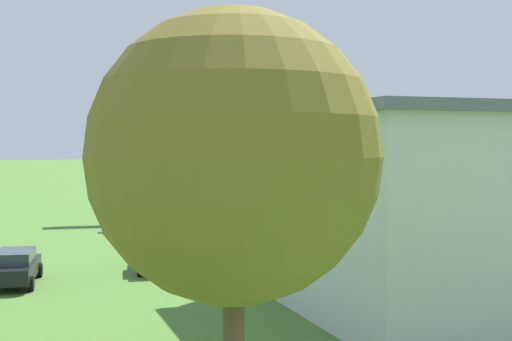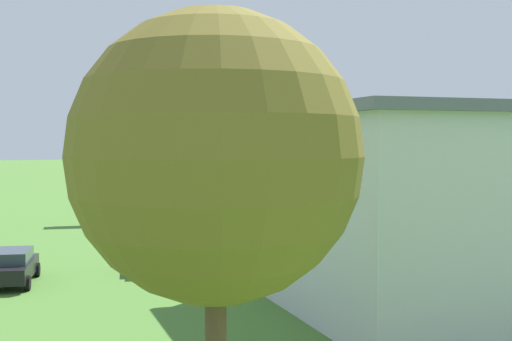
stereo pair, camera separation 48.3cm
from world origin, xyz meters
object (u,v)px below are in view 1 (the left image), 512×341
object	(u,v)px
car_black	(15,267)
person_near_hangar_door	(343,233)
biplane	(161,135)
car_grey	(156,253)
tree_near_perimeter_road	(234,157)
windsock	(340,144)
person_beside_truck	(452,222)

from	to	relation	value
car_black	person_near_hangar_door	distance (m)	19.07
biplane	person_near_hangar_door	size ratio (longest dim) A/B	5.83
car_grey	person_near_hangar_door	distance (m)	12.53
car_black	tree_near_perimeter_road	distance (m)	20.25
car_black	windsock	world-z (taller)	windsock
car_grey	person_near_hangar_door	size ratio (longest dim) A/B	2.66
car_grey	tree_near_perimeter_road	distance (m)	21.19
person_beside_truck	car_black	bearing A→B (deg)	12.95
tree_near_perimeter_road	windsock	size ratio (longest dim) A/B	1.26
biplane	windsock	world-z (taller)	biplane
biplane	tree_near_perimeter_road	distance (m)	41.97
windsock	tree_near_perimeter_road	bearing A→B (deg)	59.33
car_black	person_beside_truck	xyz separation A→B (m)	(-27.90, -6.42, 0.03)
windsock	biplane	bearing A→B (deg)	-1.34
tree_near_perimeter_road	windsock	distance (m)	47.36
car_black	windsock	xyz separation A→B (m)	(-27.46, -21.43, 5.27)
biplane	tree_near_perimeter_road	xyz separation A→B (m)	(8.45, 41.10, -0.84)
car_grey	person_near_hangar_door	xyz separation A→B (m)	(-12.05, -3.42, -0.04)
person_beside_truck	car_grey	bearing A→B (deg)	14.15
person_near_hangar_door	tree_near_perimeter_road	world-z (taller)	tree_near_perimeter_road
car_black	windsock	distance (m)	35.23
car_black	person_beside_truck	size ratio (longest dim) A/B	2.86
biplane	car_grey	size ratio (longest dim) A/B	2.19
person_near_hangar_door	tree_near_perimeter_road	xyz separation A→B (m)	(15.24, 23.74, 5.12)
biplane	person_near_hangar_door	world-z (taller)	biplane
person_near_hangar_door	windsock	world-z (taller)	windsock
car_black	tree_near_perimeter_road	world-z (taller)	tree_near_perimeter_road
person_beside_truck	person_near_hangar_door	world-z (taller)	person_beside_truck
biplane	car_grey	world-z (taller)	biplane
car_grey	windsock	xyz separation A→B (m)	(-20.97, -20.41, 5.22)
car_grey	car_black	distance (m)	6.57
biplane	tree_near_perimeter_road	world-z (taller)	tree_near_perimeter_road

